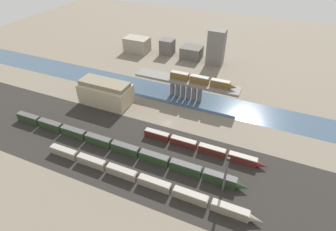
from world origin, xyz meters
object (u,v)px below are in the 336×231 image
train_yard_mid (115,145)px  train_yard_near (142,179)px  train_yard_far (201,147)px  warehouse_building (106,92)px  signal_tower (225,175)px  train_on_bridge (202,80)px

train_yard_mid → train_yard_near: bearing=-31.1°
train_yard_far → warehouse_building: size_ratio=1.99×
signal_tower → train_on_bridge: bearing=115.5°
train_yard_near → train_yard_far: 28.86m
train_yard_mid → signal_tower: signal_tower is taller
train_on_bridge → warehouse_building: bearing=-155.8°
train_on_bridge → train_yard_near: bearing=-92.9°
train_yard_mid → signal_tower: (47.00, -2.90, 6.15)m
warehouse_building → train_yard_far: bearing=-15.7°
warehouse_building → signal_tower: signal_tower is taller
train_yard_far → train_yard_mid: bearing=-158.1°
warehouse_building → train_on_bridge: bearing=24.2°
warehouse_building → signal_tower: size_ratio=1.63×
warehouse_building → signal_tower: (70.73, -32.45, 2.34)m
train_yard_mid → warehouse_building: 38.09m
train_yard_far → warehouse_building: bearing=164.3°
train_yard_near → signal_tower: (28.30, 8.37, 6.40)m
signal_tower → train_yard_far: bearing=129.4°
train_on_bridge → warehouse_building: train_on_bridge is taller
train_on_bridge → warehouse_building: size_ratio=1.31×
train_on_bridge → warehouse_building: 50.31m
train_yard_far → warehouse_building: 59.60m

